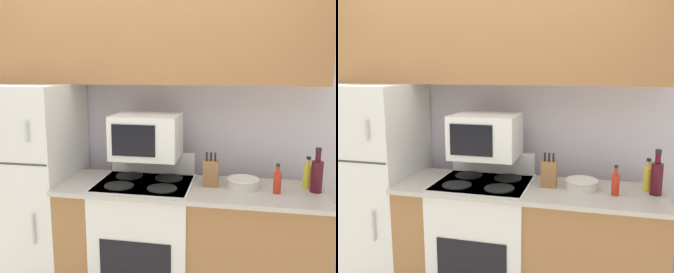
# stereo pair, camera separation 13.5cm
# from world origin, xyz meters

# --- Properties ---
(wall_back) EXTENTS (8.00, 0.05, 2.55)m
(wall_back) POSITION_xyz_m (0.00, 0.73, 1.27)
(wall_back) COLOR silver
(wall_back) RESTS_ON ground_plane
(lower_cabinets) EXTENTS (1.83, 0.60, 0.94)m
(lower_cabinets) POSITION_xyz_m (0.36, 0.28, 0.47)
(lower_cabinets) COLOR #9E6B3D
(lower_cabinets) RESTS_ON ground_plane
(refrigerator) EXTENTS (0.72, 0.72, 1.63)m
(refrigerator) POSITION_xyz_m (-0.92, 0.35, 0.81)
(refrigerator) COLOR white
(refrigerator) RESTS_ON ground_plane
(upper_cabinets) EXTENTS (2.55, 0.32, 0.68)m
(upper_cabinets) POSITION_xyz_m (0.00, 0.54, 1.97)
(upper_cabinets) COLOR #9E6B3D
(upper_cabinets) RESTS_ON refrigerator
(stove) EXTENTS (0.67, 0.58, 1.11)m
(stove) POSITION_xyz_m (0.04, 0.27, 0.49)
(stove) COLOR white
(stove) RESTS_ON ground_plane
(microwave) EXTENTS (0.47, 0.38, 0.31)m
(microwave) POSITION_xyz_m (0.03, 0.35, 1.26)
(microwave) COLOR white
(microwave) RESTS_ON stove
(knife_block) EXTENTS (0.11, 0.09, 0.24)m
(knife_block) POSITION_xyz_m (0.50, 0.31, 1.03)
(knife_block) COLOR #9E6B3D
(knife_block) RESTS_ON lower_cabinets
(bowl) EXTENTS (0.22, 0.22, 0.07)m
(bowl) POSITION_xyz_m (0.73, 0.30, 0.97)
(bowl) COLOR silver
(bowl) RESTS_ON lower_cabinets
(bottle_hot_sauce) EXTENTS (0.05, 0.05, 0.20)m
(bottle_hot_sauce) POSITION_xyz_m (0.94, 0.23, 1.01)
(bottle_hot_sauce) COLOR red
(bottle_hot_sauce) RESTS_ON lower_cabinets
(bottle_wine_red) EXTENTS (0.08, 0.08, 0.30)m
(bottle_wine_red) POSITION_xyz_m (1.20, 0.30, 1.05)
(bottle_wine_red) COLOR #470F19
(bottle_wine_red) RESTS_ON lower_cabinets
(bottle_cooking_spray) EXTENTS (0.06, 0.06, 0.22)m
(bottle_cooking_spray) POSITION_xyz_m (1.16, 0.38, 1.02)
(bottle_cooking_spray) COLOR gold
(bottle_cooking_spray) RESTS_ON lower_cabinets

